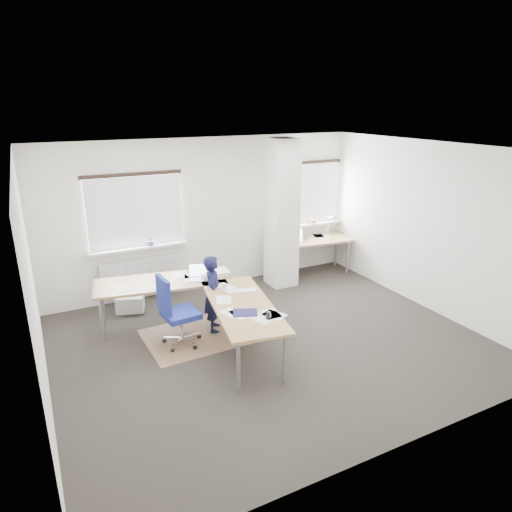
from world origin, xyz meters
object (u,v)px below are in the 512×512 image
desk_side (317,241)px  person (214,294)px  task_chair (179,326)px  desk_main (202,294)px

desk_side → person: size_ratio=1.22×
task_chair → desk_main: bearing=7.5°
desk_main → person: size_ratio=2.46×
desk_main → desk_side: size_ratio=2.01×
desk_side → task_chair: (-3.46, -1.60, -0.38)m
desk_side → task_chair: desk_side is taller
desk_main → desk_side: 3.41m
task_chair → desk_side: bearing=19.6°
desk_main → person: 0.27m
desk_main → desk_side: bearing=36.2°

